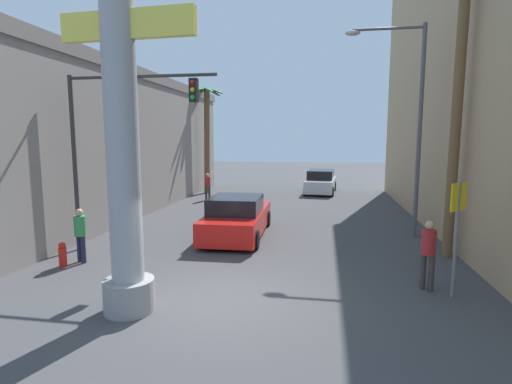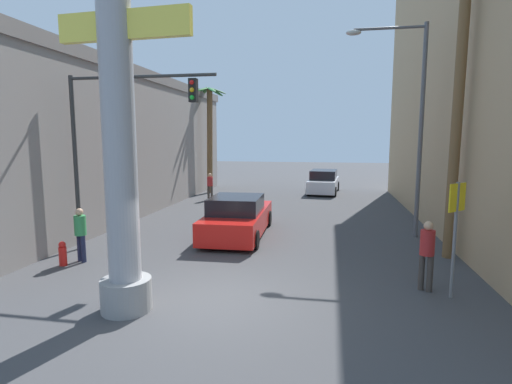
{
  "view_description": "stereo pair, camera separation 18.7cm",
  "coord_description": "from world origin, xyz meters",
  "px_view_note": "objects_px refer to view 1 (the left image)",
  "views": [
    {
      "loc": [
        2.29,
        -8.5,
        3.7
      ],
      "look_at": [
        0.0,
        4.91,
        1.86
      ],
      "focal_mm": 28.0,
      "sensor_mm": 36.0,
      "label": 1
    },
    {
      "loc": [
        2.47,
        -8.47,
        3.7
      ],
      "look_at": [
        0.0,
        4.91,
        1.86
      ],
      "focal_mm": 28.0,
      "sensor_mm": 36.0,
      "label": 2
    }
  ],
  "objects_px": {
    "crossing_sign": "(457,222)",
    "traffic_light_mast": "(116,128)",
    "palm_tree_near_right": "(461,57)",
    "pedestrian_far_left": "(208,185)",
    "car_far": "(321,182)",
    "car_lead": "(237,218)",
    "pedestrian_curb_left": "(80,231)",
    "neon_sign_pole": "(118,42)",
    "palm_tree_far_left": "(207,129)",
    "fire_hydrant": "(63,254)",
    "street_lamp": "(408,111)",
    "pedestrian_by_sign": "(428,250)"
  },
  "relations": [
    {
      "from": "crossing_sign",
      "to": "traffic_light_mast",
      "type": "xyz_separation_m",
      "value": [
        -9.56,
        2.19,
        2.23
      ]
    },
    {
      "from": "palm_tree_near_right",
      "to": "pedestrian_far_left",
      "type": "xyz_separation_m",
      "value": [
        -10.76,
        9.97,
        -5.11
      ]
    },
    {
      "from": "pedestrian_far_left",
      "to": "car_far",
      "type": "bearing_deg",
      "value": 33.83
    },
    {
      "from": "car_lead",
      "to": "pedestrian_curb_left",
      "type": "bearing_deg",
      "value": -134.25
    },
    {
      "from": "car_far",
      "to": "palm_tree_near_right",
      "type": "height_order",
      "value": "palm_tree_near_right"
    },
    {
      "from": "car_far",
      "to": "palm_tree_near_right",
      "type": "bearing_deg",
      "value": -74.17
    },
    {
      "from": "neon_sign_pole",
      "to": "palm_tree_near_right",
      "type": "height_order",
      "value": "neon_sign_pole"
    },
    {
      "from": "car_far",
      "to": "pedestrian_far_left",
      "type": "distance_m",
      "value": 8.02
    },
    {
      "from": "palm_tree_far_left",
      "to": "fire_hydrant",
      "type": "distance_m",
      "value": 16.51
    },
    {
      "from": "traffic_light_mast",
      "to": "pedestrian_far_left",
      "type": "bearing_deg",
      "value": 91.77
    },
    {
      "from": "palm_tree_near_right",
      "to": "fire_hydrant",
      "type": "distance_m",
      "value": 12.99
    },
    {
      "from": "neon_sign_pole",
      "to": "pedestrian_far_left",
      "type": "height_order",
      "value": "neon_sign_pole"
    },
    {
      "from": "street_lamp",
      "to": "fire_hydrant",
      "type": "height_order",
      "value": "street_lamp"
    },
    {
      "from": "crossing_sign",
      "to": "pedestrian_curb_left",
      "type": "relative_size",
      "value": 1.67
    },
    {
      "from": "street_lamp",
      "to": "car_lead",
      "type": "height_order",
      "value": "street_lamp"
    },
    {
      "from": "pedestrian_by_sign",
      "to": "traffic_light_mast",
      "type": "bearing_deg",
      "value": 168.44
    },
    {
      "from": "pedestrian_far_left",
      "to": "crossing_sign",
      "type": "bearing_deg",
      "value": -53.28
    },
    {
      "from": "street_lamp",
      "to": "pedestrian_far_left",
      "type": "height_order",
      "value": "street_lamp"
    },
    {
      "from": "street_lamp",
      "to": "pedestrian_far_left",
      "type": "relative_size",
      "value": 4.8
    },
    {
      "from": "pedestrian_by_sign",
      "to": "pedestrian_far_left",
      "type": "xyz_separation_m",
      "value": [
        -9.4,
        12.93,
        -0.07
      ]
    },
    {
      "from": "traffic_light_mast",
      "to": "pedestrian_curb_left",
      "type": "distance_m",
      "value": 3.37
    },
    {
      "from": "pedestrian_by_sign",
      "to": "pedestrian_far_left",
      "type": "distance_m",
      "value": 15.99
    },
    {
      "from": "palm_tree_near_right",
      "to": "car_far",
      "type": "bearing_deg",
      "value": 105.83
    },
    {
      "from": "neon_sign_pole",
      "to": "palm_tree_far_left",
      "type": "height_order",
      "value": "neon_sign_pole"
    },
    {
      "from": "car_far",
      "to": "fire_hydrant",
      "type": "distance_m",
      "value": 18.72
    },
    {
      "from": "neon_sign_pole",
      "to": "pedestrian_curb_left",
      "type": "bearing_deg",
      "value": 136.14
    },
    {
      "from": "crossing_sign",
      "to": "car_lead",
      "type": "relative_size",
      "value": 0.52
    },
    {
      "from": "pedestrian_far_left",
      "to": "pedestrian_by_sign",
      "type": "bearing_deg",
      "value": -53.99
    },
    {
      "from": "pedestrian_far_left",
      "to": "fire_hydrant",
      "type": "bearing_deg",
      "value": -92.56
    },
    {
      "from": "street_lamp",
      "to": "neon_sign_pole",
      "type": "bearing_deg",
      "value": -131.39
    },
    {
      "from": "street_lamp",
      "to": "pedestrian_by_sign",
      "type": "xyz_separation_m",
      "value": [
        -0.47,
        -5.68,
        -3.69
      ]
    },
    {
      "from": "palm_tree_near_right",
      "to": "fire_hydrant",
      "type": "xyz_separation_m",
      "value": [
        -11.33,
        -2.83,
        -5.7
      ]
    },
    {
      "from": "crossing_sign",
      "to": "car_lead",
      "type": "distance_m",
      "value": 8.03
    },
    {
      "from": "palm_tree_near_right",
      "to": "pedestrian_far_left",
      "type": "distance_m",
      "value": 15.53
    },
    {
      "from": "crossing_sign",
      "to": "palm_tree_far_left",
      "type": "distance_m",
      "value": 19.92
    },
    {
      "from": "traffic_light_mast",
      "to": "car_lead",
      "type": "bearing_deg",
      "value": 39.51
    },
    {
      "from": "street_lamp",
      "to": "pedestrian_far_left",
      "type": "distance_m",
      "value": 12.81
    },
    {
      "from": "neon_sign_pole",
      "to": "pedestrian_far_left",
      "type": "distance_m",
      "value": 16.22
    },
    {
      "from": "fire_hydrant",
      "to": "street_lamp",
      "type": "bearing_deg",
      "value": 27.97
    },
    {
      "from": "crossing_sign",
      "to": "pedestrian_curb_left",
      "type": "distance_m",
      "value": 10.23
    },
    {
      "from": "traffic_light_mast",
      "to": "car_far",
      "type": "bearing_deg",
      "value": 67.87
    },
    {
      "from": "neon_sign_pole",
      "to": "street_lamp",
      "type": "relative_size",
      "value": 1.47
    },
    {
      "from": "street_lamp",
      "to": "traffic_light_mast",
      "type": "distance_m",
      "value": 10.29
    },
    {
      "from": "pedestrian_by_sign",
      "to": "pedestrian_far_left",
      "type": "height_order",
      "value": "pedestrian_by_sign"
    },
    {
      "from": "crossing_sign",
      "to": "pedestrian_far_left",
      "type": "distance_m",
      "value": 16.58
    },
    {
      "from": "neon_sign_pole",
      "to": "palm_tree_near_right",
      "type": "xyz_separation_m",
      "value": [
        7.97,
        5.31,
        0.47
      ]
    },
    {
      "from": "neon_sign_pole",
      "to": "pedestrian_curb_left",
      "type": "relative_size",
      "value": 7.0
    },
    {
      "from": "palm_tree_near_right",
      "to": "pedestrian_curb_left",
      "type": "bearing_deg",
      "value": -167.75
    },
    {
      "from": "car_lead",
      "to": "pedestrian_by_sign",
      "type": "distance_m",
      "value": 7.36
    },
    {
      "from": "car_lead",
      "to": "palm_tree_near_right",
      "type": "height_order",
      "value": "palm_tree_near_right"
    }
  ]
}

